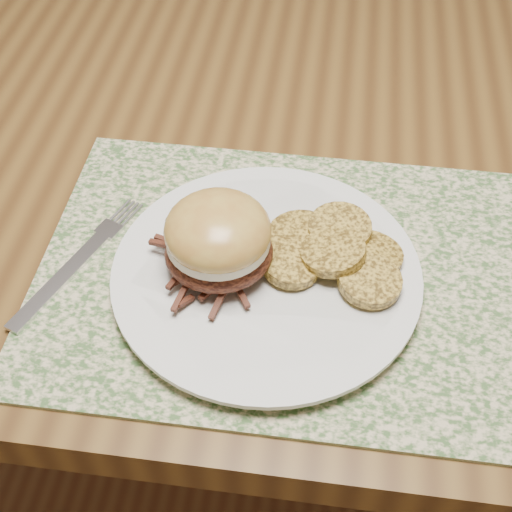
{
  "coord_description": "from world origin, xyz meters",
  "views": [
    {
      "loc": [
        -0.05,
        -0.68,
        1.25
      ],
      "look_at": [
        -0.11,
        -0.27,
        0.79
      ],
      "focal_mm": 50.0,
      "sensor_mm": 36.0,
      "label": 1
    }
  ],
  "objects": [
    {
      "name": "fork",
      "position": [
        -0.27,
        -0.27,
        0.76
      ],
      "size": [
        0.08,
        0.17,
        0.0
      ],
      "rotation": [
        0.0,
        0.0,
        -0.38
      ],
      "color": "silver",
      "rests_on": "placemat"
    },
    {
      "name": "dinner_plate",
      "position": [
        -0.1,
        -0.27,
        0.76
      ],
      "size": [
        0.26,
        0.26,
        0.02
      ],
      "primitive_type": "cylinder",
      "color": "silver",
      "rests_on": "placemat"
    },
    {
      "name": "pork_sandwich",
      "position": [
        -0.14,
        -0.27,
        0.8
      ],
      "size": [
        0.11,
        0.11,
        0.07
      ],
      "rotation": [
        0.0,
        0.0,
        0.22
      ],
      "color": "black",
      "rests_on": "dinner_plate"
    },
    {
      "name": "ground",
      "position": [
        0.0,
        0.0,
        0.0
      ],
      "size": [
        3.5,
        3.5,
        0.0
      ],
      "primitive_type": "plane",
      "color": "brown",
      "rests_on": "ground"
    },
    {
      "name": "placemat",
      "position": [
        -0.09,
        -0.26,
        0.75
      ],
      "size": [
        0.45,
        0.33,
        0.0
      ],
      "primitive_type": "cube",
      "color": "#3E5D30",
      "rests_on": "dining_table"
    },
    {
      "name": "roasted_potatoes",
      "position": [
        -0.04,
        -0.25,
        0.78
      ],
      "size": [
        0.14,
        0.13,
        0.04
      ],
      "color": "#B38E34",
      "rests_on": "dinner_plate"
    },
    {
      "name": "dining_table",
      "position": [
        0.0,
        0.0,
        0.67
      ],
      "size": [
        1.5,
        0.9,
        0.75
      ],
      "color": "brown",
      "rests_on": "ground"
    }
  ]
}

